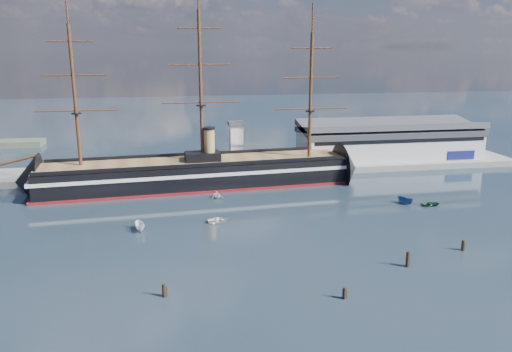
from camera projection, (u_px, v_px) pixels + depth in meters
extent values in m
plane|color=#172833|center=(242.00, 205.00, 129.43)|extent=(600.00, 600.00, 0.00)
cube|color=slate|center=(256.00, 171.00, 165.42)|extent=(180.00, 18.00, 2.00)
cube|color=#B7BABC|center=(388.00, 143.00, 175.47)|extent=(62.00, 20.00, 10.00)
cube|color=#3F4247|center=(390.00, 127.00, 174.07)|extent=(63.00, 21.00, 2.00)
cube|color=silver|center=(236.00, 147.00, 159.14)|extent=(4.00, 4.00, 14.00)
cube|color=#3F4247|center=(236.00, 123.00, 157.25)|extent=(5.00, 5.00, 1.00)
cube|color=black|center=(196.00, 173.00, 145.72)|extent=(88.90, 22.08, 7.00)
cube|color=silver|center=(196.00, 169.00, 145.42)|extent=(90.91, 22.46, 1.00)
cube|color=maroon|center=(197.00, 185.00, 146.64)|extent=(90.91, 22.42, 0.90)
cone|color=black|center=(28.00, 182.00, 138.05)|extent=(15.06, 16.62, 15.68)
cone|color=black|center=(348.00, 168.00, 153.54)|extent=(12.06, 16.41, 15.68)
cube|color=brown|center=(196.00, 161.00, 144.82)|extent=(88.81, 20.80, 0.40)
cube|color=black|center=(203.00, 156.00, 144.80)|extent=(10.39, 6.68, 2.50)
cylinder|color=tan|center=(209.00, 144.00, 144.25)|extent=(3.20, 3.20, 9.00)
cylinder|color=#381E0F|center=(4.00, 164.00, 135.81)|extent=(17.76, 1.93, 4.43)
cylinder|color=#381E0F|center=(75.00, 97.00, 134.67)|extent=(0.90, 0.90, 38.00)
cylinder|color=#381E0F|center=(201.00, 88.00, 139.83)|extent=(0.90, 0.90, 42.00)
cylinder|color=#381E0F|center=(310.00, 96.00, 145.91)|extent=(0.90, 0.90, 36.00)
imported|color=white|center=(140.00, 231.00, 111.46)|extent=(6.28, 3.27, 2.39)
imported|color=white|center=(218.00, 222.00, 117.02)|extent=(1.61, 3.28, 1.47)
imported|color=white|center=(217.00, 198.00, 135.40)|extent=(6.35, 4.14, 2.15)
imported|color=#194331|center=(431.00, 206.00, 128.92)|extent=(1.29, 3.14, 1.46)
imported|color=navy|center=(405.00, 204.00, 130.66)|extent=(5.77, 4.37, 2.19)
cylinder|color=black|center=(164.00, 297.00, 82.02)|extent=(0.64, 0.64, 3.03)
cylinder|color=black|center=(344.00, 299.00, 81.34)|extent=(0.64, 0.64, 2.72)
cylinder|color=black|center=(407.00, 267.00, 93.22)|extent=(0.64, 0.64, 3.75)
cylinder|color=black|center=(462.00, 250.00, 100.69)|extent=(0.64, 0.64, 2.92)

